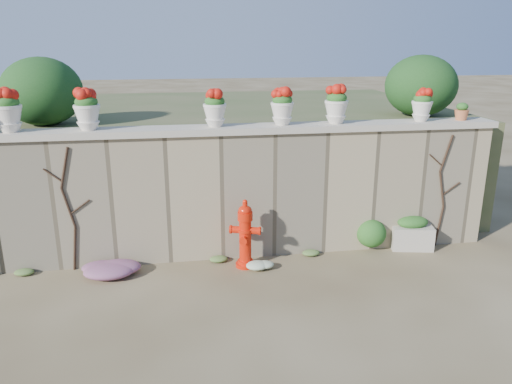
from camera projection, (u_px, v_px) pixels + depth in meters
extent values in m
plane|color=brown|center=(267.00, 308.00, 6.53)|extent=(80.00, 80.00, 0.00)
cube|color=#988665|center=(247.00, 194.00, 7.93)|extent=(8.00, 0.40, 2.00)
cube|color=#BDB2A0|center=(247.00, 129.00, 7.62)|extent=(8.10, 0.52, 0.10)
cube|color=#384C23|center=(226.00, 152.00, 10.95)|extent=(9.00, 6.00, 2.00)
ellipsoid|color=#143814|center=(42.00, 91.00, 8.12)|extent=(1.30, 1.30, 1.10)
ellipsoid|color=#143814|center=(421.00, 86.00, 9.13)|extent=(1.30, 1.30, 1.10)
cylinder|color=black|center=(75.00, 248.00, 7.51)|extent=(0.12, 0.04, 0.70)
cylinder|color=black|center=(68.00, 208.00, 7.32)|extent=(0.17, 0.04, 0.61)
cylinder|color=black|center=(64.00, 168.00, 7.14)|extent=(0.18, 0.04, 0.61)
cylinder|color=black|center=(80.00, 207.00, 7.34)|extent=(0.30, 0.02, 0.22)
cylinder|color=black|center=(52.00, 175.00, 7.14)|extent=(0.25, 0.02, 0.21)
cylinder|color=black|center=(439.00, 226.00, 8.41)|extent=(0.12, 0.04, 0.70)
cylinder|color=black|center=(442.00, 189.00, 8.21)|extent=(0.17, 0.04, 0.61)
cylinder|color=black|center=(446.00, 153.00, 8.04)|extent=(0.18, 0.04, 0.61)
cylinder|color=black|center=(451.00, 189.00, 8.24)|extent=(0.30, 0.02, 0.22)
cylinder|color=black|center=(436.00, 160.00, 8.04)|extent=(0.25, 0.02, 0.21)
cylinder|color=red|center=(245.00, 264.00, 7.72)|extent=(0.30, 0.30, 0.05)
cylinder|color=red|center=(245.00, 240.00, 7.60)|extent=(0.18, 0.18, 0.67)
cylinder|color=red|center=(245.00, 230.00, 7.55)|extent=(0.23, 0.23, 0.04)
cylinder|color=red|center=(245.00, 216.00, 7.48)|extent=(0.23, 0.23, 0.13)
ellipsoid|color=red|center=(245.00, 209.00, 7.45)|extent=(0.21, 0.21, 0.15)
cylinder|color=red|center=(245.00, 204.00, 7.43)|extent=(0.08, 0.08, 0.11)
cylinder|color=red|center=(235.00, 230.00, 7.57)|extent=(0.18, 0.15, 0.11)
cylinder|color=red|center=(255.00, 231.00, 7.53)|extent=(0.18, 0.15, 0.11)
cylinder|color=red|center=(244.00, 240.00, 7.47)|extent=(0.13, 0.13, 0.10)
cube|color=#BDB2A0|center=(411.00, 237.00, 8.35)|extent=(0.74, 0.52, 0.39)
ellipsoid|color=#1E5119|center=(413.00, 222.00, 8.27)|extent=(0.57, 0.41, 0.20)
ellipsoid|color=#1E5119|center=(374.00, 232.00, 8.21)|extent=(0.68, 0.61, 0.65)
ellipsoid|color=#B1239F|center=(110.00, 268.00, 7.37)|extent=(0.92, 0.62, 0.25)
ellipsoid|color=white|center=(261.00, 266.00, 7.53)|extent=(0.48, 0.38, 0.17)
ellipsoid|color=#1E5119|center=(6.00, 102.00, 6.97)|extent=(0.34, 0.34, 0.20)
ellipsoid|color=#B7160B|center=(5.00, 96.00, 6.94)|extent=(0.30, 0.30, 0.21)
ellipsoid|color=#1E5119|center=(86.00, 102.00, 7.14)|extent=(0.32, 0.32, 0.19)
ellipsoid|color=#B7160B|center=(86.00, 96.00, 7.11)|extent=(0.28, 0.28, 0.20)
ellipsoid|color=#1E5119|center=(215.00, 101.00, 7.42)|extent=(0.30, 0.30, 0.18)
ellipsoid|color=#B7160B|center=(215.00, 96.00, 7.40)|extent=(0.26, 0.26, 0.19)
ellipsoid|color=#1E5119|center=(282.00, 100.00, 7.58)|extent=(0.31, 0.31, 0.18)
ellipsoid|color=#B7160B|center=(282.00, 95.00, 7.56)|extent=(0.27, 0.27, 0.19)
ellipsoid|color=#1E5119|center=(337.00, 98.00, 7.71)|extent=(0.32, 0.32, 0.19)
ellipsoid|color=#B7160B|center=(337.00, 93.00, 7.68)|extent=(0.28, 0.28, 0.20)
ellipsoid|color=#1E5119|center=(423.00, 99.00, 7.94)|extent=(0.28, 0.28, 0.17)
ellipsoid|color=#B7160B|center=(423.00, 94.00, 7.92)|extent=(0.25, 0.25, 0.18)
ellipsoid|color=#1E5119|center=(462.00, 107.00, 8.09)|extent=(0.19, 0.19, 0.13)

